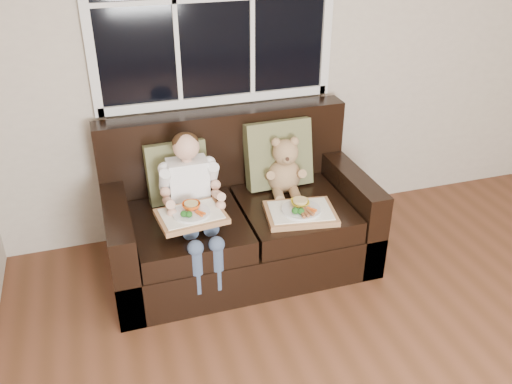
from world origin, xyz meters
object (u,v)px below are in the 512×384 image
object	(u,v)px
tray_right	(300,212)
loveseat	(237,219)
child	(192,192)
tray_left	(191,215)
teddy_bear	(285,169)

from	to	relation	value
tray_right	loveseat	bearing A→B (deg)	146.41
child	tray_left	xyz separation A→B (m)	(-0.04, -0.17, -0.06)
teddy_bear	tray_right	size ratio (longest dim) A/B	0.85
child	tray_right	world-z (taller)	child
tray_left	tray_right	world-z (taller)	tray_left
loveseat	tray_right	bearing A→B (deg)	-42.64
loveseat	tray_right	size ratio (longest dim) A/B	3.57
tray_left	teddy_bear	bearing A→B (deg)	18.50
child	tray_right	size ratio (longest dim) A/B	1.70
loveseat	tray_left	size ratio (longest dim) A/B	4.08
teddy_bear	tray_left	size ratio (longest dim) A/B	0.97
tray_left	tray_right	distance (m)	0.69
loveseat	teddy_bear	bearing A→B (deg)	6.78
loveseat	tray_right	xyz separation A→B (m)	(0.33, -0.30, 0.17)
tray_left	loveseat	bearing A→B (deg)	32.22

